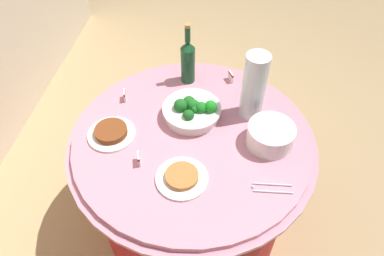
{
  "coord_description": "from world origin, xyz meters",
  "views": [
    {
      "loc": [
        -1.1,
        -0.14,
        1.99
      ],
      "look_at": [
        0.0,
        0.0,
        0.79
      ],
      "focal_mm": 33.8,
      "sensor_mm": 36.0,
      "label": 1
    }
  ],
  "objects": [
    {
      "name": "food_plate_stir_fry",
      "position": [
        -0.04,
        0.37,
        0.76
      ],
      "size": [
        0.22,
        0.22,
        0.04
      ],
      "color": "white",
      "rests_on": "buffet_table"
    },
    {
      "name": "ground_plane",
      "position": [
        0.0,
        0.0,
        0.0
      ],
      "size": [
        6.0,
        6.0,
        0.0
      ],
      "primitive_type": "plane",
      "color": "tan"
    },
    {
      "name": "wine_bottle",
      "position": [
        0.39,
        0.07,
        0.87
      ],
      "size": [
        0.07,
        0.07,
        0.34
      ],
      "color": "#144523",
      "rests_on": "buffet_table"
    },
    {
      "name": "label_placard_front",
      "position": [
        0.2,
        0.37,
        0.77
      ],
      "size": [
        0.05,
        0.02,
        0.05
      ],
      "color": "white",
      "rests_on": "buffet_table"
    },
    {
      "name": "label_placard_mid",
      "position": [
        -0.19,
        0.2,
        0.77
      ],
      "size": [
        0.05,
        0.02,
        0.05
      ],
      "color": "white",
      "rests_on": "buffet_table"
    },
    {
      "name": "label_placard_rear",
      "position": [
        0.42,
        -0.15,
        0.77
      ],
      "size": [
        0.05,
        0.03,
        0.05
      ],
      "color": "white",
      "rests_on": "buffet_table"
    },
    {
      "name": "plate_stack",
      "position": [
        0.0,
        -0.35,
        0.79
      ],
      "size": [
        0.21,
        0.21,
        0.1
      ],
      "color": "white",
      "rests_on": "buffet_table"
    },
    {
      "name": "buffet_table",
      "position": [
        0.0,
        0.0,
        0.38
      ],
      "size": [
        1.16,
        1.16,
        0.74
      ],
      "color": "maroon",
      "rests_on": "ground_plane"
    },
    {
      "name": "serving_tongs",
      "position": [
        -0.25,
        -0.36,
        0.74
      ],
      "size": [
        0.05,
        0.17,
        0.01
      ],
      "color": "silver",
      "rests_on": "buffet_table"
    },
    {
      "name": "food_plate_peanuts",
      "position": [
        -0.25,
        0.01,
        0.75
      ],
      "size": [
        0.22,
        0.22,
        0.03
      ],
      "color": "white",
      "rests_on": "buffet_table"
    },
    {
      "name": "decorative_fruit_vase",
      "position": [
        0.18,
        -0.26,
        0.9
      ],
      "size": [
        0.11,
        0.11,
        0.34
      ],
      "color": "silver",
      "rests_on": "buffet_table"
    },
    {
      "name": "broccoli_bowl",
      "position": [
        0.12,
        0.01,
        0.79
      ],
      "size": [
        0.28,
        0.28,
        0.11
      ],
      "color": "white",
      "rests_on": "buffet_table"
    }
  ]
}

